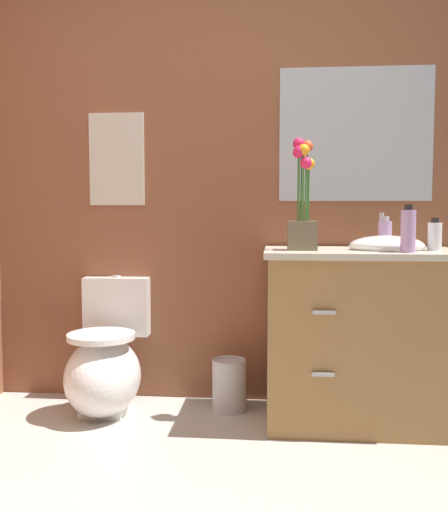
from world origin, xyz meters
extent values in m
cube|color=brown|center=(0.20, 1.62, 1.25)|extent=(4.11, 0.05, 2.50)
ellipsoid|color=white|center=(-0.63, 1.28, 0.20)|extent=(0.38, 0.48, 0.40)
cube|color=white|center=(-0.63, 1.33, 0.09)|extent=(0.22, 0.26, 0.18)
cube|color=white|center=(-0.63, 1.56, 0.52)|extent=(0.36, 0.13, 0.32)
cylinder|color=white|center=(-0.63, 1.26, 0.42)|extent=(0.34, 0.34, 0.03)
cylinder|color=#B7B7BC|center=(-0.63, 1.56, 0.68)|extent=(0.04, 0.04, 0.02)
cube|color=#9E7242|center=(0.66, 1.30, 0.41)|extent=(0.90, 0.52, 0.83)
cube|color=beige|center=(0.66, 1.30, 0.84)|extent=(0.94, 0.56, 0.03)
ellipsoid|color=white|center=(0.78, 1.30, 0.88)|extent=(0.36, 0.26, 0.10)
cylinder|color=#B7B7BC|center=(0.78, 1.46, 0.95)|extent=(0.02, 0.02, 0.18)
cube|color=#B7B7BC|center=(0.46, 1.02, 0.60)|extent=(0.10, 0.02, 0.02)
cube|color=#B7B7BC|center=(0.46, 1.02, 0.31)|extent=(0.10, 0.02, 0.02)
cube|color=brown|center=(0.37, 1.26, 0.93)|extent=(0.14, 0.14, 0.14)
cylinder|color=#386B2D|center=(0.40, 1.25, 1.13)|extent=(0.01, 0.01, 0.27)
sphere|color=orange|center=(0.40, 1.25, 1.27)|extent=(0.06, 0.06, 0.06)
cylinder|color=#386B2D|center=(0.39, 1.29, 1.18)|extent=(0.01, 0.01, 0.36)
sphere|color=#EA4C23|center=(0.39, 1.29, 1.36)|extent=(0.06, 0.06, 0.06)
cylinder|color=#386B2D|center=(0.37, 1.28, 1.17)|extent=(0.01, 0.01, 0.35)
sphere|color=#E01E51|center=(0.37, 1.28, 1.34)|extent=(0.06, 0.06, 0.06)
cylinder|color=#386B2D|center=(0.35, 1.28, 1.16)|extent=(0.01, 0.01, 0.33)
sphere|color=#E01E51|center=(0.35, 1.28, 1.33)|extent=(0.06, 0.06, 0.06)
cylinder|color=#386B2D|center=(0.35, 1.26, 1.18)|extent=(0.01, 0.01, 0.37)
sphere|color=#E01E51|center=(0.35, 1.26, 1.37)|extent=(0.06, 0.06, 0.06)
cylinder|color=#386B2D|center=(0.35, 1.24, 1.16)|extent=(0.01, 0.01, 0.33)
sphere|color=#E01E51|center=(0.35, 1.24, 1.33)|extent=(0.06, 0.06, 0.06)
cylinder|color=#386B2D|center=(0.37, 1.24, 1.17)|extent=(0.01, 0.01, 0.34)
sphere|color=orange|center=(0.37, 1.24, 1.33)|extent=(0.06, 0.06, 0.06)
cylinder|color=#386B2D|center=(0.39, 1.24, 1.14)|extent=(0.01, 0.01, 0.27)
sphere|color=#E01E51|center=(0.39, 1.24, 1.27)|extent=(0.06, 0.06, 0.06)
cylinder|color=white|center=(1.00, 1.29, 0.92)|extent=(0.07, 0.07, 0.13)
cylinder|color=black|center=(1.00, 1.29, 1.00)|extent=(0.04, 0.04, 0.02)
cylinder|color=#B28CBF|center=(0.79, 1.39, 0.93)|extent=(0.07, 0.07, 0.14)
cylinder|color=#B7B7BC|center=(0.79, 1.39, 1.01)|extent=(0.04, 0.04, 0.02)
cylinder|color=#B28CBF|center=(0.84, 1.13, 0.95)|extent=(0.07, 0.07, 0.19)
cylinder|color=black|center=(0.84, 1.13, 1.06)|extent=(0.04, 0.04, 0.02)
cylinder|color=#B7B7BC|center=(0.01, 1.41, 0.13)|extent=(0.18, 0.18, 0.26)
torus|color=#B7B7BC|center=(0.01, 1.41, 0.27)|extent=(0.18, 0.18, 0.01)
cube|color=beige|center=(-0.63, 1.59, 1.33)|extent=(0.31, 0.01, 0.50)
cube|color=#B2BCC6|center=(0.66, 1.59, 1.45)|extent=(0.80, 0.01, 0.70)
camera|label=1|loc=(0.25, -1.54, 1.05)|focal=40.38mm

